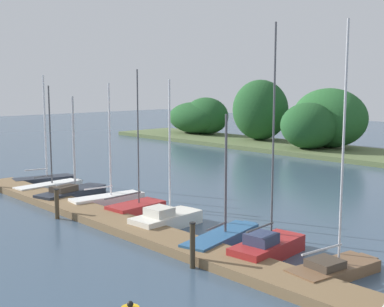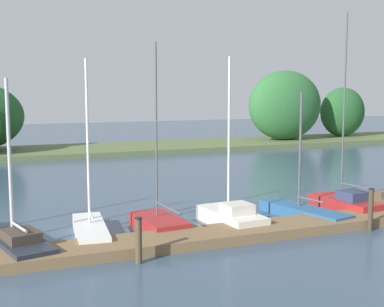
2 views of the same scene
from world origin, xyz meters
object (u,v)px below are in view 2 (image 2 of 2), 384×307
object	(u,v)px
sailboat_3	(90,228)
sailboat_6	(301,210)
sailboat_2	(15,240)
sailboat_4	(158,222)
mooring_piling_1	(139,240)
sailboat_7	(343,202)
sailboat_5	(230,216)
mooring_piling_2	(371,209)

from	to	relation	value
sailboat_3	sailboat_6	world-z (taller)	sailboat_3
sailboat_2	sailboat_4	xyz separation A→B (m)	(5.12, 0.61, -0.04)
mooring_piling_1	sailboat_2	bearing A→B (deg)	140.65
sailboat_7	sailboat_2	bearing A→B (deg)	85.61
sailboat_3	sailboat_6	distance (m)	8.63
sailboat_3	sailboat_5	bearing A→B (deg)	-88.87
sailboat_7	mooring_piling_1	xyz separation A→B (m)	(-10.06, -3.06, 0.30)
sailboat_7	sailboat_6	bearing A→B (deg)	85.68
sailboat_6	mooring_piling_1	world-z (taller)	sailboat_6
sailboat_7	sailboat_3	bearing A→B (deg)	82.43
sailboat_4	sailboat_6	world-z (taller)	sailboat_4
sailboat_2	mooring_piling_1	distance (m)	4.36
sailboat_2	sailboat_4	distance (m)	5.16
sailboat_4	sailboat_5	bearing A→B (deg)	-103.67
sailboat_7	sailboat_4	bearing A→B (deg)	82.21
sailboat_3	sailboat_6	bearing A→B (deg)	-86.04
sailboat_2	mooring_piling_2	world-z (taller)	sailboat_2
sailboat_5	sailboat_4	bearing A→B (deg)	76.72
sailboat_5	sailboat_6	size ratio (longest dim) A/B	1.26
mooring_piling_1	mooring_piling_2	world-z (taller)	mooring_piling_2
mooring_piling_2	sailboat_6	bearing A→B (deg)	112.69
sailboat_5	sailboat_7	distance (m)	5.51
sailboat_2	mooring_piling_1	world-z (taller)	sailboat_2
mooring_piling_1	mooring_piling_2	size ratio (longest dim) A/B	0.88
sailboat_6	mooring_piling_1	bearing A→B (deg)	98.83
sailboat_3	sailboat_7	size ratio (longest dim) A/B	0.75
sailboat_2	sailboat_5	xyz separation A→B (m)	(7.90, 0.15, 0.04)
sailboat_2	sailboat_6	xyz separation A→B (m)	(11.21, 0.25, -0.08)
sailboat_4	mooring_piling_2	bearing A→B (deg)	-117.57
sailboat_5	mooring_piling_2	xyz separation A→B (m)	(4.47, -2.67, 0.42)
sailboat_3	mooring_piling_1	size ratio (longest dim) A/B	4.43
sailboat_2	sailboat_6	world-z (taller)	sailboat_2
sailboat_4	sailboat_7	world-z (taller)	sailboat_7
sailboat_2	mooring_piling_1	bearing A→B (deg)	-143.29
sailboat_3	sailboat_4	world-z (taller)	sailboat_4
sailboat_2	sailboat_7	world-z (taller)	sailboat_7
sailboat_5	sailboat_6	world-z (taller)	sailboat_5
sailboat_5	sailboat_7	bearing A→B (deg)	-92.14
sailboat_5	sailboat_2	bearing A→B (deg)	87.25
sailboat_2	sailboat_3	size ratio (longest dim) A/B	0.89
sailboat_4	sailboat_5	world-z (taller)	sailboat_4
sailboat_5	sailboat_6	distance (m)	3.31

